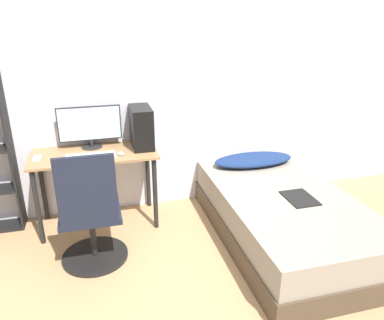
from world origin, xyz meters
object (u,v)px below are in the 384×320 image
office_chair (91,222)px  pc_tower (141,127)px  keyboard (91,156)px  bed (284,217)px  monitor (90,126)px

office_chair → pc_tower: size_ratio=2.63×
keyboard → pc_tower: bearing=19.8°
keyboard → pc_tower: pc_tower is taller
pc_tower → bed: bearing=-33.8°
bed → keyboard: (-1.65, 0.60, 0.53)m
office_chair → monitor: size_ratio=1.73×
office_chair → bed: bearing=-2.5°
bed → keyboard: bearing=159.9°
office_chair → pc_tower: 1.04m
keyboard → monitor: bearing=87.3°
office_chair → bed: 1.70m
monitor → keyboard: (-0.01, -0.27, -0.21)m
keyboard → office_chair: bearing=-94.6°
office_chair → keyboard: (0.04, 0.53, 0.37)m
monitor → bed: bearing=-28.2°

